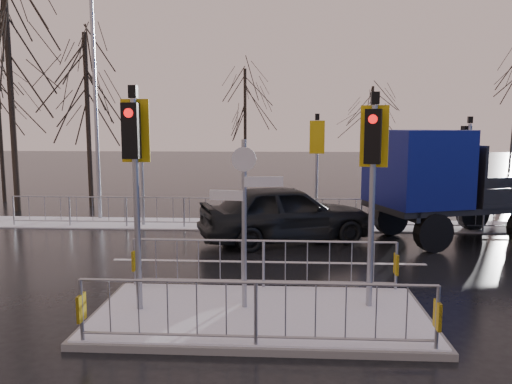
# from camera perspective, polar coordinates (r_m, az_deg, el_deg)

# --- Properties ---
(ground) EXTENTS (120.00, 120.00, 0.00)m
(ground) POSITION_cam_1_polar(r_m,az_deg,el_deg) (9.28, 0.48, -14.30)
(ground) COLOR black
(ground) RESTS_ON ground
(snow_verge) EXTENTS (30.00, 2.00, 0.04)m
(snow_verge) POSITION_cam_1_polar(r_m,az_deg,el_deg) (17.55, 1.86, -3.76)
(snow_verge) COLOR white
(snow_verge) RESTS_ON ground
(lane_markings) EXTENTS (8.00, 11.38, 0.01)m
(lane_markings) POSITION_cam_1_polar(r_m,az_deg,el_deg) (8.97, 0.37, -15.07)
(lane_markings) COLOR silver
(lane_markings) RESTS_ON ground
(traffic_island) EXTENTS (6.00, 3.04, 4.15)m
(traffic_island) POSITION_cam_1_polar(r_m,az_deg,el_deg) (9.15, 0.41, -12.00)
(traffic_island) COLOR slate
(traffic_island) RESTS_ON ground
(far_kerb_fixtures) EXTENTS (18.00, 0.65, 3.83)m
(far_kerb_fixtures) POSITION_cam_1_polar(r_m,az_deg,el_deg) (16.87, 2.82, -0.77)
(far_kerb_fixtures) COLOR gray
(far_kerb_fixtures) RESTS_ON ground
(car_far_lane) EXTENTS (5.54, 3.73, 1.75)m
(car_far_lane) POSITION_cam_1_polar(r_m,az_deg,el_deg) (14.94, 3.41, -2.41)
(car_far_lane) COLOR black
(car_far_lane) RESTS_ON ground
(flatbed_truck) EXTENTS (7.67, 4.72, 3.34)m
(flatbed_truck) POSITION_cam_1_polar(r_m,az_deg,el_deg) (16.00, 20.88, 1.03)
(flatbed_truck) COLOR black
(flatbed_truck) RESTS_ON ground
(tree_near_a) EXTENTS (4.75, 4.75, 8.97)m
(tree_near_a) POSITION_cam_1_polar(r_m,az_deg,el_deg) (22.60, -26.43, 13.52)
(tree_near_a) COLOR black
(tree_near_a) RESTS_ON ground
(tree_near_b) EXTENTS (4.00, 4.00, 7.55)m
(tree_near_b) POSITION_cam_1_polar(r_m,az_deg,el_deg) (22.78, -18.80, 11.40)
(tree_near_b) COLOR black
(tree_near_b) RESTS_ON ground
(tree_far_a) EXTENTS (3.75, 3.75, 7.08)m
(tree_far_a) POSITION_cam_1_polar(r_m,az_deg,el_deg) (30.73, -1.26, 10.08)
(tree_far_a) COLOR black
(tree_far_a) RESTS_ON ground
(tree_far_b) EXTENTS (3.25, 3.25, 6.14)m
(tree_far_b) POSITION_cam_1_polar(r_m,az_deg,el_deg) (33.09, 13.14, 8.59)
(tree_far_b) COLOR black
(tree_far_b) RESTS_ON ground
(street_lamp_left) EXTENTS (1.25, 0.18, 8.20)m
(street_lamp_left) POSITION_cam_1_polar(r_m,az_deg,el_deg) (19.38, -17.71, 10.25)
(street_lamp_left) COLOR gray
(street_lamp_left) RESTS_ON ground
(pylon_wires) EXTENTS (70.00, 2.38, 19.97)m
(pylon_wires) POSITION_cam_1_polar(r_m,az_deg,el_deg) (42.65, 27.19, 16.95)
(pylon_wires) COLOR #2D3033
(pylon_wires) RESTS_ON ground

